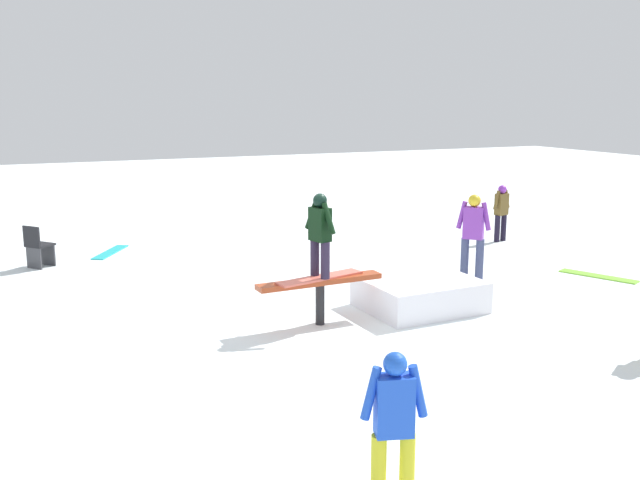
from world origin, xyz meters
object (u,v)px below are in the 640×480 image
loose_snowboard_lime (598,276)px  rail_feature (320,286)px  loose_snowboard_cyan (110,252)px  bystander_purple (473,232)px  folding_chair (38,248)px  main_rider_on_rail (320,238)px  bystander_blue (394,422)px  bystander_brown (501,210)px

loose_snowboard_lime → rail_feature: bearing=-109.4°
rail_feature → loose_snowboard_cyan: rail_feature is taller
bystander_purple → folding_chair: size_ratio=1.86×
rail_feature → loose_snowboard_cyan: 6.96m
main_rider_on_rail → loose_snowboard_cyan: size_ratio=1.03×
folding_chair → bystander_blue: bearing=152.8°
rail_feature → bystander_blue: size_ratio=1.45×
main_rider_on_rail → bystander_blue: size_ratio=1.07×
bystander_brown → bystander_purple: 3.92m
main_rider_on_rail → loose_snowboard_cyan: 7.07m
main_rider_on_rail → loose_snowboard_lime: size_ratio=1.01×
main_rider_on_rail → loose_snowboard_lime: 6.30m
bystander_blue → loose_snowboard_cyan: size_ratio=0.96×
rail_feature → main_rider_on_rail: 0.75m
bystander_brown → bystander_purple: (2.81, 2.73, 0.16)m
bystander_brown → bystander_purple: bystander_purple is taller
rail_feature → loose_snowboard_lime: (-6.14, -0.47, -0.59)m
loose_snowboard_cyan → rail_feature: bearing=49.1°
bystander_purple → loose_snowboard_cyan: bearing=6.0°
bystander_brown → loose_snowboard_cyan: size_ratio=0.93×
loose_snowboard_cyan → bystander_purple: bearing=79.3°
rail_feature → loose_snowboard_lime: bearing=-177.8°
loose_snowboard_cyan → folding_chair: 1.79m
main_rider_on_rail → bystander_brown: size_ratio=1.10×
main_rider_on_rail → bystander_brown: main_rider_on_rail is taller
bystander_brown → bystander_blue: bystander_blue is taller
bystander_purple → loose_snowboard_lime: size_ratio=1.10×
rail_feature → bystander_blue: bearing=70.8°
main_rider_on_rail → bystander_purple: bearing=-173.9°
rail_feature → bystander_blue: 5.02m
bystander_purple → folding_chair: bystander_purple is taller
rail_feature → loose_snowboard_cyan: bearing=-73.6°
bystander_blue → bystander_purple: size_ratio=0.86×
loose_snowboard_lime → loose_snowboard_cyan: size_ratio=1.01×
loose_snowboard_lime → loose_snowboard_cyan: (8.34, -6.11, 0.00)m
bystander_brown → folding_chair: bearing=156.2°
folding_chair → loose_snowboard_lime: bearing=-157.3°
main_rider_on_rail → bystander_brown: bearing=-161.6°
rail_feature → main_rider_on_rail: (0.00, 0.00, 0.75)m
rail_feature → bystander_brown: (-6.58, -4.05, 0.16)m
main_rider_on_rail → rail_feature: bearing=0.0°
loose_snowboard_lime → bystander_blue: bearing=-79.1°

